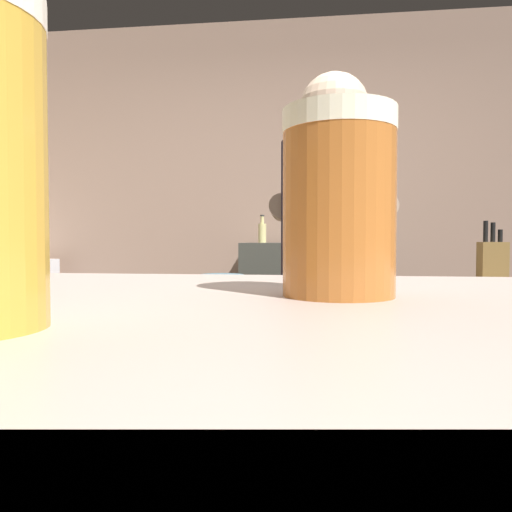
{
  "coord_description": "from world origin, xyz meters",
  "views": [
    {
      "loc": [
        0.17,
        -1.31,
        1.14
      ],
      "look_at": [
        0.1,
        -0.75,
        1.12
      ],
      "focal_mm": 33.86,
      "sensor_mm": 36.0,
      "label": 1
    }
  ],
  "objects_px": {
    "bartender": "(333,291)",
    "bottle_soy": "(310,228)",
    "chefs_knife": "(400,291)",
    "pint_glass_far": "(339,203)",
    "bottle_hot_sauce": "(262,232)",
    "bottle_olive_oil": "(360,232)",
    "mixing_bowl": "(221,281)",
    "knife_block": "(492,265)"
  },
  "relations": [
    {
      "from": "chefs_knife",
      "to": "pint_glass_far",
      "type": "height_order",
      "value": "pint_glass_far"
    },
    {
      "from": "chefs_knife",
      "to": "bottle_olive_oil",
      "type": "height_order",
      "value": "bottle_olive_oil"
    },
    {
      "from": "bartender",
      "to": "pint_glass_far",
      "type": "height_order",
      "value": "bartender"
    },
    {
      "from": "mixing_bowl",
      "to": "bottle_hot_sauce",
      "type": "relative_size",
      "value": 1.05
    },
    {
      "from": "bartender",
      "to": "mixing_bowl",
      "type": "xyz_separation_m",
      "value": [
        -0.47,
        0.52,
        -0.01
      ]
    },
    {
      "from": "chefs_knife",
      "to": "pint_glass_far",
      "type": "distance_m",
      "value": 1.69
    },
    {
      "from": "bottle_olive_oil",
      "to": "bartender",
      "type": "bearing_deg",
      "value": -98.02
    },
    {
      "from": "bottle_hot_sauce",
      "to": "bottle_olive_oil",
      "type": "bearing_deg",
      "value": -4.0
    },
    {
      "from": "knife_block",
      "to": "chefs_knife",
      "type": "bearing_deg",
      "value": -172.08
    },
    {
      "from": "bottle_soy",
      "to": "pint_glass_far",
      "type": "bearing_deg",
      "value": -89.03
    },
    {
      "from": "chefs_knife",
      "to": "bottle_soy",
      "type": "relative_size",
      "value": 0.91
    },
    {
      "from": "bottle_olive_oil",
      "to": "chefs_knife",
      "type": "bearing_deg",
      "value": -87.78
    },
    {
      "from": "bottle_hot_sauce",
      "to": "bartender",
      "type": "bearing_deg",
      "value": -76.18
    },
    {
      "from": "mixing_bowl",
      "to": "chefs_knife",
      "type": "bearing_deg",
      "value": -8.52
    },
    {
      "from": "mixing_bowl",
      "to": "bottle_soy",
      "type": "height_order",
      "value": "bottle_soy"
    },
    {
      "from": "bottle_hot_sauce",
      "to": "bottle_soy",
      "type": "distance_m",
      "value": 0.33
    },
    {
      "from": "knife_block",
      "to": "chefs_knife",
      "type": "relative_size",
      "value": 1.19
    },
    {
      "from": "bottle_soy",
      "to": "bottle_olive_oil",
      "type": "xyz_separation_m",
      "value": [
        0.33,
        -0.11,
        -0.03
      ]
    },
    {
      "from": "mixing_bowl",
      "to": "chefs_knife",
      "type": "xyz_separation_m",
      "value": [
        0.75,
        -0.11,
        -0.02
      ]
    },
    {
      "from": "bartender",
      "to": "chefs_knife",
      "type": "distance_m",
      "value": 0.49
    },
    {
      "from": "bottle_soy",
      "to": "bottle_olive_oil",
      "type": "height_order",
      "value": "bottle_soy"
    },
    {
      "from": "chefs_knife",
      "to": "bottle_soy",
      "type": "distance_m",
      "value": 1.43
    },
    {
      "from": "mixing_bowl",
      "to": "chefs_knife",
      "type": "distance_m",
      "value": 0.76
    },
    {
      "from": "pint_glass_far",
      "to": "bottle_soy",
      "type": "distance_m",
      "value": 2.99
    },
    {
      "from": "mixing_bowl",
      "to": "bartender",
      "type": "bearing_deg",
      "value": -47.8
    },
    {
      "from": "chefs_knife",
      "to": "bottle_hot_sauce",
      "type": "distance_m",
      "value": 1.48
    },
    {
      "from": "knife_block",
      "to": "pint_glass_far",
      "type": "height_order",
      "value": "pint_glass_far"
    },
    {
      "from": "chefs_knife",
      "to": "bottle_olive_oil",
      "type": "bearing_deg",
      "value": 70.66
    },
    {
      "from": "bartender",
      "to": "bottle_soy",
      "type": "distance_m",
      "value": 1.77
    },
    {
      "from": "chefs_knife",
      "to": "pint_glass_far",
      "type": "bearing_deg",
      "value": -122.72
    },
    {
      "from": "bartender",
      "to": "knife_block",
      "type": "height_order",
      "value": "bartender"
    },
    {
      "from": "knife_block",
      "to": "bottle_soy",
      "type": "relative_size",
      "value": 1.08
    },
    {
      "from": "chefs_knife",
      "to": "pint_glass_far",
      "type": "relative_size",
      "value": 1.86
    },
    {
      "from": "bottle_hot_sauce",
      "to": "pint_glass_far",
      "type": "bearing_deg",
      "value": -82.76
    },
    {
      "from": "bartender",
      "to": "bottle_soy",
      "type": "bearing_deg",
      "value": -0.44
    },
    {
      "from": "bartender",
      "to": "bottle_olive_oil",
      "type": "bearing_deg",
      "value": -11.54
    },
    {
      "from": "bottle_soy",
      "to": "bottle_olive_oil",
      "type": "bearing_deg",
      "value": -18.57
    },
    {
      "from": "mixing_bowl",
      "to": "pint_glass_far",
      "type": "height_order",
      "value": "pint_glass_far"
    },
    {
      "from": "knife_block",
      "to": "pint_glass_far",
      "type": "bearing_deg",
      "value": -112.24
    },
    {
      "from": "bartender",
      "to": "knife_block",
      "type": "distance_m",
      "value": 0.8
    },
    {
      "from": "bottle_hot_sauce",
      "to": "bottle_olive_oil",
      "type": "relative_size",
      "value": 1.0
    },
    {
      "from": "pint_glass_far",
      "to": "bottle_olive_oil",
      "type": "relative_size",
      "value": 0.68
    }
  ]
}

